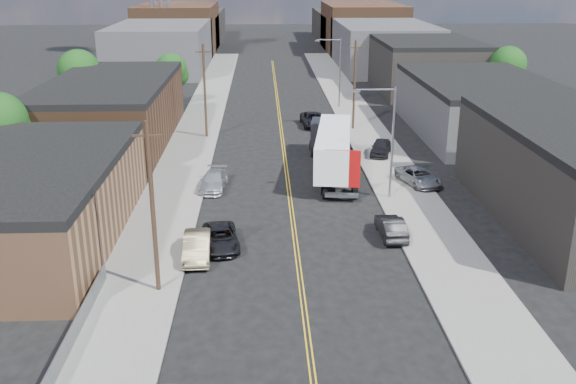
{
  "coord_description": "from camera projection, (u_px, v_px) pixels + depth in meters",
  "views": [
    {
      "loc": [
        -2.13,
        -23.05,
        17.6
      ],
      "look_at": [
        -0.38,
        19.76,
        2.5
      ],
      "focal_mm": 40.0,
      "sensor_mm": 36.0,
      "label": 1
    }
  ],
  "objects": [
    {
      "name": "tree_left_far",
      "position": [
        172.0,
        72.0,
        84.02
      ],
      "size": [
        4.35,
        4.2,
        6.97
      ],
      "color": "black",
      "rests_on": "ground"
    },
    {
      "name": "utility_pole_left_near",
      "position": [
        153.0,
        208.0,
        35.05
      ],
      "size": [
        1.6,
        0.26,
        10.0
      ],
      "color": "black",
      "rests_on": "ground"
    },
    {
      "name": "car_left_b",
      "position": [
        197.0,
        247.0,
        40.74
      ],
      "size": [
        1.87,
        4.82,
        1.56
      ],
      "primitive_type": "imported",
      "rotation": [
        0.0,
        0.0,
        0.05
      ],
      "color": "#847856",
      "rests_on": "ground"
    },
    {
      "name": "chainlink_fence",
      "position": [
        67.0,
        346.0,
        30.29
      ],
      "size": [
        0.05,
        16.0,
        1.22
      ],
      "color": "slate",
      "rests_on": "ground"
    },
    {
      "name": "car_left_d",
      "position": [
        214.0,
        181.0,
        53.41
      ],
      "size": [
        2.41,
        5.1,
        1.44
      ],
      "primitive_type": "imported",
      "rotation": [
        0.0,
        0.0,
        -0.08
      ],
      "color": "#B5B8BA",
      "rests_on": "ground"
    },
    {
      "name": "skyline_left_a",
      "position": [
        162.0,
        47.0,
        115.07
      ],
      "size": [
        16.0,
        30.0,
        8.0
      ],
      "primitive_type": "cube",
      "color": "#39393B",
      "rests_on": "ground"
    },
    {
      "name": "car_right_oncoming",
      "position": [
        391.0,
        227.0,
        43.94
      ],
      "size": [
        1.65,
        4.46,
        1.46
      ],
      "primitive_type": "imported",
      "rotation": [
        0.0,
        0.0,
        3.17
      ],
      "color": "black",
      "rests_on": "ground"
    },
    {
      "name": "car_ahead_truck",
      "position": [
        313.0,
        120.0,
        74.53
      ],
      "size": [
        2.98,
        5.76,
        1.55
      ],
      "primitive_type": "imported",
      "rotation": [
        0.0,
        0.0,
        0.07
      ],
      "color": "black",
      "rests_on": "ground"
    },
    {
      "name": "utility_pole_right",
      "position": [
        354.0,
        85.0,
        71.49
      ],
      "size": [
        1.6,
        0.26,
        10.0
      ],
      "color": "black",
      "rests_on": "ground"
    },
    {
      "name": "sidewalk_right",
      "position": [
        368.0,
        135.0,
        70.4
      ],
      "size": [
        5.0,
        140.0,
        0.15
      ],
      "primitive_type": "cube",
      "color": "slate",
      "rests_on": "ground"
    },
    {
      "name": "centerline",
      "position": [
        282.0,
        137.0,
        70.05
      ],
      "size": [
        0.32,
        120.0,
        0.01
      ],
      "primitive_type": "cube",
      "color": "gold",
      "rests_on": "ground"
    },
    {
      "name": "ground",
      "position": [
        278.0,
        108.0,
        84.19
      ],
      "size": [
        260.0,
        260.0,
        0.0
      ],
      "primitive_type": "plane",
      "color": "black",
      "rests_on": "ground"
    },
    {
      "name": "industrial_right_c",
      "position": [
        424.0,
        65.0,
        95.09
      ],
      "size": [
        14.0,
        22.0,
        7.6
      ],
      "color": "black",
      "rests_on": "ground"
    },
    {
      "name": "industrial_right_b",
      "position": [
        480.0,
        106.0,
        70.83
      ],
      "size": [
        14.0,
        24.0,
        6.1
      ],
      "color": "#39393B",
      "rests_on": "ground"
    },
    {
      "name": "skyline_right_a",
      "position": [
        383.0,
        46.0,
        116.62
      ],
      "size": [
        16.0,
        30.0,
        8.0
      ],
      "primitive_type": "cube",
      "color": "#39393B",
      "rests_on": "ground"
    },
    {
      "name": "car_right_lot_c",
      "position": [
        381.0,
        147.0,
        62.68
      ],
      "size": [
        2.98,
        4.76,
        1.51
      ],
      "primitive_type": "imported",
      "rotation": [
        0.0,
        0.0,
        -0.29
      ],
      "color": "black",
      "rests_on": "sidewalk_right"
    },
    {
      "name": "skyline_right_c",
      "position": [
        350.0,
        27.0,
        159.19
      ],
      "size": [
        16.0,
        40.0,
        7.0
      ],
      "primitive_type": "cube",
      "color": "black",
      "rests_on": "ground"
    },
    {
      "name": "tree_right_far",
      "position": [
        508.0,
        67.0,
        83.63
      ],
      "size": [
        4.85,
        4.76,
        7.91
      ],
      "color": "black",
      "rests_on": "ground"
    },
    {
      "name": "streetlight_far",
      "position": [
        337.0,
        67.0,
        82.71
      ],
      "size": [
        3.39,
        0.25,
        9.0
      ],
      "color": "gray",
      "rests_on": "ground"
    },
    {
      "name": "skyline_left_c",
      "position": [
        188.0,
        27.0,
        157.64
      ],
      "size": [
        16.0,
        40.0,
        7.0
      ],
      "primitive_type": "cube",
      "color": "black",
      "rests_on": "ground"
    },
    {
      "name": "car_right_lot_a",
      "position": [
        418.0,
        176.0,
        54.18
      ],
      "size": [
        3.62,
        5.4,
        1.38
      ],
      "primitive_type": "imported",
      "rotation": [
        0.0,
        0.0,
        0.29
      ],
      "color": "gray",
      "rests_on": "sidewalk_right"
    },
    {
      "name": "streetlight_near",
      "position": [
        388.0,
        134.0,
        49.73
      ],
      "size": [
        3.39,
        0.25,
        9.0
      ],
      "color": "gray",
      "rests_on": "ground"
    },
    {
      "name": "skyline_left_b",
      "position": [
        178.0,
        28.0,
        138.3
      ],
      "size": [
        16.0,
        26.0,
        10.0
      ],
      "primitive_type": "cube",
      "color": "#462D1C",
      "rests_on": "ground"
    },
    {
      "name": "sidewalk_left",
      "position": [
        195.0,
        137.0,
        69.66
      ],
      "size": [
        5.0,
        140.0,
        0.15
      ],
      "primitive_type": "cube",
      "color": "slate",
      "rests_on": "ground"
    },
    {
      "name": "tree_left_near",
      "position": [
        0.0,
        125.0,
        53.28
      ],
      "size": [
        4.85,
        4.76,
        7.91
      ],
      "color": "black",
      "rests_on": "ground"
    },
    {
      "name": "warehouse_tan",
      "position": [
        27.0,
        200.0,
        42.99
      ],
      "size": [
        12.0,
        22.0,
        5.6
      ],
      "color": "brown",
      "rests_on": "ground"
    },
    {
      "name": "skyline_right_b",
      "position": [
        362.0,
        28.0,
        139.84
      ],
      "size": [
        16.0,
        26.0,
        10.0
      ],
      "primitive_type": "cube",
      "color": "#462D1C",
      "rests_on": "ground"
    },
    {
      "name": "semi_truck",
      "position": [
        332.0,
        146.0,
        57.41
      ],
      "size": [
        4.5,
        16.56,
        4.25
      ],
      "rotation": [
        0.0,
        0.0,
        -0.14
      ],
      "color": "white",
      "rests_on": "ground"
    },
    {
      "name": "car_left_c",
      "position": [
        221.0,
        238.0,
        42.31
      ],
      "size": [
        2.93,
        5.18,
        1.37
      ],
      "primitive_type": "imported",
      "rotation": [
        0.0,
        0.0,
        0.14
      ],
      "color": "black",
      "rests_on": "ground"
    },
    {
      "name": "utility_pole_left_far",
      "position": [
        205.0,
        91.0,
        68.03
      ],
      "size": [
        1.6,
        0.26,
        10.0
      ],
      "color": "black",
      "rests_on": "ground"
    },
    {
      "name": "warehouse_brown",
      "position": [
        111.0,
        111.0,
        67.32
      ],
      "size": [
        12.0,
        26.0,
        6.6
      ],
      "color": "#462D1C",
      "rests_on": "ground"
    },
    {
      "name": "tree_left_mid",
      "position": [
        80.0,
        74.0,
        76.73
      ],
      "size": [
        5.1,
        5.04,
        8.37
      ],
      "color": "black",
      "rests_on": "ground"
    }
  ]
}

